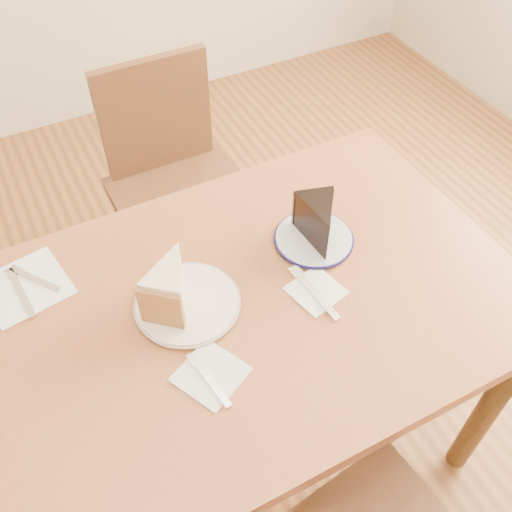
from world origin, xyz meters
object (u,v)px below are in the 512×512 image
object	(u,v)px
table	(251,324)
chocolate_cake	(320,226)
plate_navy	(314,239)
plate_cream	(188,304)
carrot_cake	(172,284)
chair_far	(178,186)

from	to	relation	value
table	chocolate_cake	distance (m)	0.28
table	plate_navy	distance (m)	0.25
plate_cream	carrot_cake	xyz separation A→B (m)	(-0.02, 0.02, 0.06)
plate_navy	chocolate_cake	bearing A→B (deg)	-76.10
plate_cream	chocolate_cake	world-z (taller)	chocolate_cake
chair_far	plate_cream	world-z (taller)	chair_far
table	carrot_cake	world-z (taller)	carrot_cake
chair_far	plate_cream	bearing A→B (deg)	71.55
chair_far	carrot_cake	distance (m)	0.76
chair_far	chocolate_cake	size ratio (longest dim) A/B	6.75
table	carrot_cake	distance (m)	0.23
plate_navy	carrot_cake	distance (m)	0.37
table	chair_far	world-z (taller)	chair_far
chair_far	plate_navy	bearing A→B (deg)	101.08
chair_far	carrot_cake	size ratio (longest dim) A/B	6.88
chair_far	chocolate_cake	world-z (taller)	chair_far
plate_navy	chair_far	bearing A→B (deg)	101.30
plate_cream	plate_navy	distance (m)	0.35
chair_far	carrot_cake	xyz separation A→B (m)	(-0.24, -0.64, 0.32)
chocolate_cake	table	bearing A→B (deg)	34.41
plate_navy	carrot_cake	size ratio (longest dim) A/B	1.43
chair_far	carrot_cake	bearing A→B (deg)	69.30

